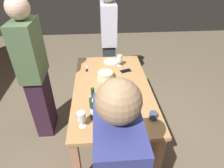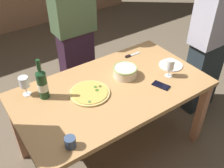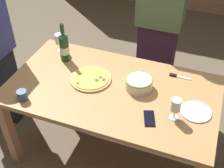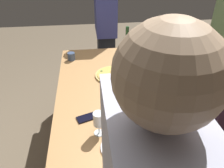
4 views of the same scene
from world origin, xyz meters
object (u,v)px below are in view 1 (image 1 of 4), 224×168
cup_amber (153,116)px  side_plate (111,61)px  person_host (35,74)px  dining_table (112,93)px  cell_phone (126,71)px  wine_glass_near_pizza (120,59)px  wine_glass_by_bottle (81,117)px  pizza (110,96)px  serving_bowl (105,75)px  pizza_knife (87,69)px  wine_bottle (94,107)px  person_guest_left (109,41)px

cup_amber → side_plate: 1.23m
side_plate → person_host: bearing=117.9°
dining_table → cell_phone: 0.42m
wine_glass_near_pizza → wine_glass_by_bottle: size_ratio=0.99×
pizza → wine_glass_by_bottle: (-0.41, 0.28, 0.11)m
pizza → serving_bowl: serving_bowl is taller
pizza_knife → person_host: (-0.30, 0.59, 0.13)m
wine_bottle → wine_glass_by_bottle: bearing=133.5°
cup_amber → side_plate: (1.20, 0.31, -0.03)m
wine_glass_by_bottle → cell_phone: bearing=-29.0°
pizza_knife → wine_glass_near_pizza: bearing=-81.8°
pizza_knife → person_host: person_host is taller
dining_table → wine_bottle: bearing=157.5°
cup_amber → cell_phone: size_ratio=0.53×
cell_phone → wine_bottle: bearing=134.4°
dining_table → side_plate: (0.63, -0.04, 0.10)m
dining_table → cup_amber: bearing=-148.3°
serving_bowl → pizza_knife: serving_bowl is taller
cell_phone → person_host: size_ratio=0.08×
wine_bottle → pizza: bearing=-29.1°
dining_table → pizza: 0.22m
wine_glass_near_pizza → cell_phone: wine_glass_near_pizza is taller
pizza → person_host: person_host is taller
dining_table → cup_amber: (-0.56, -0.35, 0.13)m
dining_table → person_guest_left: (1.18, -0.03, 0.19)m
wine_bottle → side_plate: size_ratio=1.59×
pizza → person_guest_left: bearing=-2.9°
pizza → cup_amber: size_ratio=4.24×
wine_bottle → cell_phone: 0.96m
cup_amber → cell_phone: 0.92m
wine_glass_by_bottle → pizza_knife: bearing=-0.4°
pizza → cup_amber: bearing=-134.0°
pizza → cell_phone: pizza is taller
wine_glass_by_bottle → cell_phone: 1.10m
dining_table → cup_amber: cup_amber is taller
cell_phone → dining_table: bearing=129.4°
pizza → person_guest_left: size_ratio=0.19×
pizza_knife → cell_phone: bearing=-99.5°
wine_glass_near_pizza → cup_amber: size_ratio=2.13×
dining_table → side_plate: bearing=-3.4°
wine_glass_near_pizza → pizza: bearing=165.6°
pizza_knife → wine_glass_by_bottle: bearing=179.6°
pizza → person_guest_left: person_guest_left is taller
person_host → side_plate: bearing=36.8°
cup_amber → person_host: 1.43m
person_guest_left → wine_bottle: bearing=-6.5°
side_plate → cup_amber: bearing=-165.5°
pizza_knife → side_plate: bearing=-60.3°
cell_phone → pizza_knife: pizza_knife is taller
cup_amber → side_plate: size_ratio=0.36×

